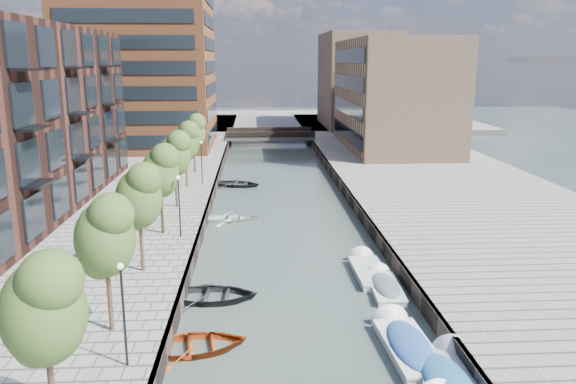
{
  "coord_description": "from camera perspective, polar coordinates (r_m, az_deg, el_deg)",
  "views": [
    {
      "loc": [
        -2.22,
        -11.64,
        12.32
      ],
      "look_at": [
        0.0,
        25.88,
        3.5
      ],
      "focal_mm": 35.0,
      "sensor_mm": 36.0,
      "label": 1
    }
  ],
  "objects": [
    {
      "name": "water",
      "position": [
        53.14,
        -0.9,
        -0.2
      ],
      "size": [
        300.0,
        300.0,
        0.0
      ],
      "primitive_type": "plane",
      "color": "#38473F",
      "rests_on": "ground"
    },
    {
      "name": "quay_right",
      "position": [
        56.02,
        15.68,
        0.53
      ],
      "size": [
        20.0,
        140.0,
        1.0
      ],
      "primitive_type": "cube",
      "color": "gray",
      "rests_on": "ground"
    },
    {
      "name": "quay_wall_left",
      "position": [
        53.12,
        -7.49,
        0.24
      ],
      "size": [
        0.25,
        140.0,
        1.0
      ],
      "primitive_type": "cube",
      "color": "#332823",
      "rests_on": "ground"
    },
    {
      "name": "quay_wall_right",
      "position": [
        53.63,
        5.62,
        0.41
      ],
      "size": [
        0.25,
        140.0,
        1.0
      ],
      "primitive_type": "cube",
      "color": "#332823",
      "rests_on": "ground"
    },
    {
      "name": "far_closure",
      "position": [
        112.29,
        -2.25,
        7.16
      ],
      "size": [
        80.0,
        40.0,
        1.0
      ],
      "primitive_type": "cube",
      "color": "gray",
      "rests_on": "ground"
    },
    {
      "name": "apartment_block",
      "position": [
        45.48,
        -26.56,
        6.38
      ],
      "size": [
        8.0,
        38.0,
        14.0
      ],
      "primitive_type": "cube",
      "color": "black",
      "rests_on": "quay_left"
    },
    {
      "name": "tower",
      "position": [
        78.14,
        -14.83,
        15.49
      ],
      "size": [
        18.0,
        18.0,
        30.0
      ],
      "primitive_type": "cube",
      "color": "brown",
      "rests_on": "quay_left"
    },
    {
      "name": "tan_block_near",
      "position": [
        75.98,
        10.65,
        9.73
      ],
      "size": [
        12.0,
        25.0,
        14.0
      ],
      "primitive_type": "cube",
      "color": "#A28163",
      "rests_on": "quay_right"
    },
    {
      "name": "tan_block_far",
      "position": [
        101.35,
        7.11,
        11.23
      ],
      "size": [
        12.0,
        20.0,
        16.0
      ],
      "primitive_type": "cube",
      "color": "#A28163",
      "rests_on": "quay_right"
    },
    {
      "name": "bridge",
      "position": [
        84.38,
        -1.86,
        5.76
      ],
      "size": [
        13.0,
        6.0,
        1.3
      ],
      "color": "gray",
      "rests_on": "ground"
    },
    {
      "name": "tree_0",
      "position": [
        18.26,
        -23.63,
        -10.56
      ],
      "size": [
        2.5,
        2.5,
        5.95
      ],
      "color": "#382619",
      "rests_on": "quay_left"
    },
    {
      "name": "tree_1",
      "position": [
        24.52,
        -18.12,
        -4.09
      ],
      "size": [
        2.5,
        2.5,
        5.95
      ],
      "color": "#382619",
      "rests_on": "quay_left"
    },
    {
      "name": "tree_2",
      "position": [
        31.1,
        -14.94,
        -0.28
      ],
      "size": [
        2.5,
        2.5,
        5.95
      ],
      "color": "#382619",
      "rests_on": "quay_left"
    },
    {
      "name": "tree_3",
      "position": [
        37.83,
        -12.89,
        2.19
      ],
      "size": [
        2.5,
        2.5,
        5.95
      ],
      "color": "#382619",
      "rests_on": "quay_left"
    },
    {
      "name": "tree_4",
      "position": [
        44.64,
        -11.46,
        3.91
      ],
      "size": [
        2.5,
        2.5,
        5.95
      ],
      "color": "#382619",
      "rests_on": "quay_left"
    },
    {
      "name": "tree_5",
      "position": [
        51.51,
        -10.4,
        5.17
      ],
      "size": [
        2.5,
        2.5,
        5.95
      ],
      "color": "#382619",
      "rests_on": "quay_left"
    },
    {
      "name": "tree_6",
      "position": [
        58.4,
        -9.59,
        6.13
      ],
      "size": [
        2.5,
        2.5,
        5.95
      ],
      "color": "#382619",
      "rests_on": "quay_left"
    },
    {
      "name": "lamp_0",
      "position": [
        22.09,
        -16.42,
        -10.86
      ],
      "size": [
        0.24,
        0.24,
        4.12
      ],
      "color": "black",
      "rests_on": "quay_left"
    },
    {
      "name": "lamp_1",
      "position": [
        37.05,
        -11.01,
        -0.79
      ],
      "size": [
        0.24,
        0.24,
        4.12
      ],
      "color": "black",
      "rests_on": "quay_left"
    },
    {
      "name": "lamp_2",
      "position": [
        52.62,
        -8.78,
        3.42
      ],
      "size": [
        0.24,
        0.24,
        4.12
      ],
      "color": "black",
      "rests_on": "quay_left"
    },
    {
      "name": "sloop_1",
      "position": [
        30.42,
        -7.76,
        -10.82
      ],
      "size": [
        5.02,
        3.68,
        1.01
      ],
      "primitive_type": "imported",
      "rotation": [
        0.0,
        0.0,
        1.53
      ],
      "color": "black",
      "rests_on": "ground"
    },
    {
      "name": "sloop_2",
      "position": [
        25.75,
        -9.3,
        -15.57
      ],
      "size": [
        5.03,
        3.99,
        0.94
      ],
      "primitive_type": "imported",
      "rotation": [
        0.0,
        0.0,
        1.75
      ],
      "color": "#9A3910",
      "rests_on": "ground"
    },
    {
      "name": "sloop_3",
      "position": [
        44.51,
        -5.64,
        -2.93
      ],
      "size": [
        4.54,
        3.48,
        0.87
      ],
      "primitive_type": "imported",
      "rotation": [
        0.0,
        0.0,
        1.69
      ],
      "color": "white",
      "rests_on": "ground"
    },
    {
      "name": "sloop_4",
      "position": [
        56.66,
        -5.18,
        0.59
      ],
      "size": [
        5.39,
        4.52,
        0.96
      ],
      "primitive_type": "imported",
      "rotation": [
        0.0,
        0.0,
        1.27
      ],
      "color": "black",
      "rests_on": "ground"
    },
    {
      "name": "motorboat_0",
      "position": [
        23.56,
        16.2,
        -18.24
      ],
      "size": [
        3.93,
        6.08,
        1.92
      ],
      "color": "beige",
      "rests_on": "ground"
    },
    {
      "name": "motorboat_2",
      "position": [
        34.11,
        8.08,
        -7.92
      ],
      "size": [
        1.86,
        5.16,
        1.71
      ],
      "color": "silver",
      "rests_on": "ground"
    },
    {
      "name": "motorboat_3",
      "position": [
        25.95,
        11.86,
        -14.9
      ],
      "size": [
        2.17,
        5.57,
        1.83
      ],
      "color": "white",
      "rests_on": "ground"
    },
    {
      "name": "motorboat_4",
      "position": [
        31.84,
        9.74,
        -9.41
      ],
      "size": [
        1.73,
        4.52,
        1.49
      ],
      "color": "white",
      "rests_on": "ground"
    },
    {
      "name": "car",
      "position": [
        70.79,
        8.25,
        4.46
      ],
      "size": [
        1.76,
        4.25,
        1.44
      ],
      "primitive_type": "imported",
      "rotation": [
        0.0,
        0.0,
        0.01
      ],
      "color": "silver",
      "rests_on": "quay_right"
    }
  ]
}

